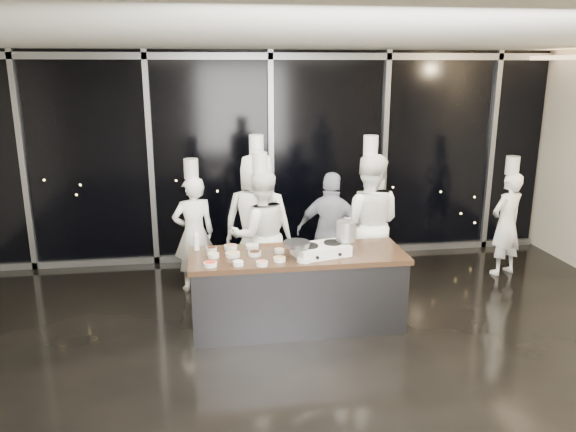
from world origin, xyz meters
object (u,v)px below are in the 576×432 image
stove (321,250)px  stock_pot (346,231)px  demo_counter (297,290)px  chef_center (261,234)px  chef_left (257,223)px  guest (332,233)px  chef_far_left (194,232)px  chef_right (368,223)px  frying_pan (296,244)px  chef_side (506,222)px

stove → stock_pot: (0.30, 0.06, 0.19)m
demo_counter → chef_center: chef_center is taller
stock_pot → chef_center: 1.35m
chef_left → guest: 1.00m
guest → chef_far_left: bearing=13.6°
chef_center → stock_pot: bearing=124.7°
stove → chef_center: (-0.58, 1.05, -0.11)m
chef_right → chef_far_left: bearing=8.4°
demo_counter → stove: (0.25, -0.10, 0.51)m
chef_center → stove: bearing=111.8°
stock_pot → chef_left: size_ratio=0.11×
frying_pan → chef_center: 1.16m
chef_left → stove: bearing=131.8°
chef_left → chef_right: chef_left is taller
demo_counter → chef_center: bearing=109.1°
frying_pan → chef_far_left: size_ratio=0.30×
chef_far_left → chef_side: size_ratio=1.03×
guest → chef_right: chef_right is taller
demo_counter → chef_right: 1.52m
stove → chef_left: 1.40m
chef_right → chef_side: chef_right is taller
chef_far_left → chef_right: chef_right is taller
frying_pan → guest: size_ratio=0.33×
demo_counter → chef_far_left: chef_far_left is taller
frying_pan → chef_right: size_ratio=0.26×
demo_counter → guest: bearing=57.3°
stove → frying_pan: 0.32m
frying_pan → chef_far_left: 1.90m
chef_far_left → guest: bearing=153.3°
demo_counter → chef_right: size_ratio=1.17×
chef_left → guest: bearing=-174.6°
demo_counter → chef_far_left: size_ratio=1.37×
chef_center → demo_counter: bearing=102.0°
frying_pan → chef_right: bearing=29.1°
chef_side → chef_right: bearing=-12.9°
demo_counter → chef_center: (-0.33, 0.94, 0.41)m
demo_counter → guest: 1.21m
demo_counter → chef_right: chef_right is taller
chef_right → chef_side: bearing=-153.1°
stove → chef_center: size_ratio=0.35×
stock_pot → chef_left: chef_left is taller
demo_counter → chef_far_left: (-1.19, 1.33, 0.36)m
chef_center → chef_right: (1.42, -0.01, 0.09)m
chef_left → guest: size_ratio=1.29×
chef_left → chef_right: (1.44, -0.23, -0.01)m
frying_pan → chef_center: bearing=89.4°
frying_pan → chef_left: chef_left is taller
stove → stock_pot: stock_pot is taller
chef_right → chef_center: bearing=17.9°
stove → guest: size_ratio=0.41×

